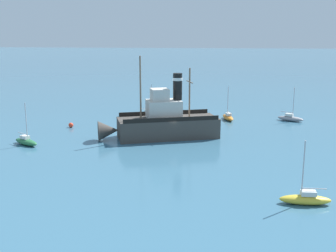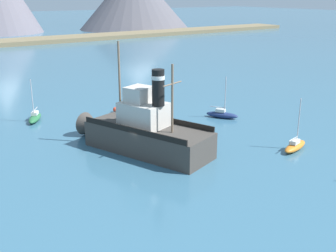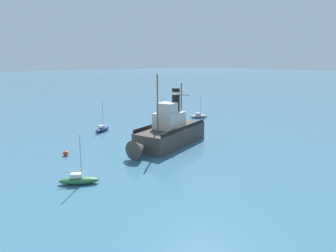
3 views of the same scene
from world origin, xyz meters
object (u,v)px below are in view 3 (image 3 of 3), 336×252
mooring_buoy (66,153)px  sailboat_green (79,180)px  sailboat_navy (102,129)px  sailboat_grey (199,116)px  old_tugboat (169,132)px  sailboat_orange (165,121)px

mooring_buoy → sailboat_green: bearing=167.8°
sailboat_navy → mooring_buoy: (-9.07, 9.35, -0.10)m
sailboat_grey → mooring_buoy: (-7.73, 30.16, -0.10)m
mooring_buoy → sailboat_navy: bearing=-45.9°
old_tugboat → mooring_buoy: bearing=72.5°
old_tugboat → sailboat_green: 16.01m
sailboat_green → sailboat_grey: 36.42m
sailboat_green → sailboat_orange: bearing=-54.0°
sailboat_grey → mooring_buoy: bearing=104.4°
sailboat_grey → sailboat_navy: size_ratio=1.00×
sailboat_orange → sailboat_navy: size_ratio=1.00×
sailboat_orange → mooring_buoy: (-7.52, 21.19, -0.10)m
old_tugboat → mooring_buoy: (4.11, 13.05, -1.51)m
old_tugboat → sailboat_navy: 13.76m
sailboat_green → sailboat_navy: size_ratio=1.00×
sailboat_grey → mooring_buoy: 31.13m
sailboat_orange → sailboat_navy: bearing=82.6°
sailboat_grey → sailboat_navy: (1.35, 20.81, 0.00)m
sailboat_orange → sailboat_green: (-16.85, 23.21, 0.00)m
sailboat_orange → sailboat_grey: bearing=-88.7°
old_tugboat → sailboat_navy: (13.18, 3.71, -1.40)m
old_tugboat → sailboat_green: bearing=109.1°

